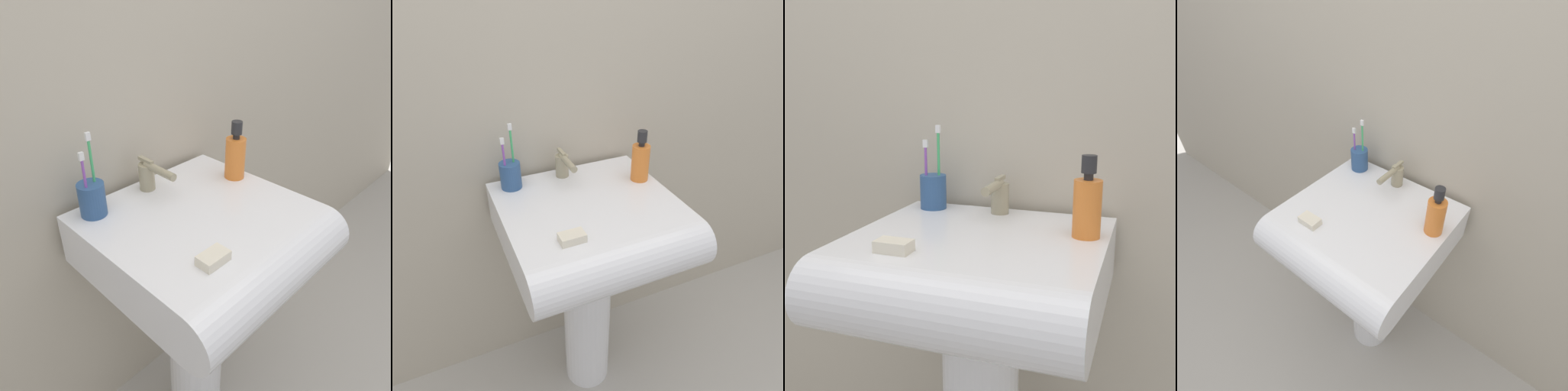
{
  "view_description": "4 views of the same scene",
  "coord_description": "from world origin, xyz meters",
  "views": [
    {
      "loc": [
        -0.6,
        -0.59,
        1.41
      ],
      "look_at": [
        -0.01,
        -0.01,
        0.92
      ],
      "focal_mm": 35.0,
      "sensor_mm": 36.0,
      "label": 1
    },
    {
      "loc": [
        -0.41,
        -0.92,
        1.51
      ],
      "look_at": [
        -0.01,
        -0.02,
        0.9
      ],
      "focal_mm": 35.0,
      "sensor_mm": 36.0,
      "label": 2
    },
    {
      "loc": [
        0.34,
        -0.97,
        1.18
      ],
      "look_at": [
        -0.0,
        0.01,
        0.95
      ],
      "focal_mm": 45.0,
      "sensor_mm": 36.0,
      "label": 3
    },
    {
      "loc": [
        0.49,
        -0.61,
        1.59
      ],
      "look_at": [
        0.0,
        0.01,
        0.93
      ],
      "focal_mm": 28.0,
      "sensor_mm": 36.0,
      "label": 4
    }
  ],
  "objects": [
    {
      "name": "toothbrush_cup",
      "position": [
        -0.19,
        0.18,
        0.91
      ],
      "size": [
        0.07,
        0.07,
        0.22
      ],
      "color": "#2D5184",
      "rests_on": "sink_basin"
    },
    {
      "name": "sink_basin",
      "position": [
        0.0,
        -0.06,
        0.79
      ],
      "size": [
        0.54,
        0.54,
        0.15
      ],
      "color": "white",
      "rests_on": "sink_pedestal"
    },
    {
      "name": "sink_pedestal",
      "position": [
        0.0,
        0.0,
        0.36
      ],
      "size": [
        0.18,
        0.18,
        0.72
      ],
      "primitive_type": "cylinder",
      "color": "white",
      "rests_on": "ground"
    },
    {
      "name": "bar_soap",
      "position": [
        -0.12,
        -0.17,
        0.88
      ],
      "size": [
        0.07,
        0.04,
        0.02
      ],
      "primitive_type": "cube",
      "color": "silver",
      "rests_on": "sink_basin"
    },
    {
      "name": "soap_bottle",
      "position": [
        0.22,
        0.05,
        0.94
      ],
      "size": [
        0.06,
        0.06,
        0.18
      ],
      "color": "orange",
      "rests_on": "sink_basin"
    },
    {
      "name": "wall_back",
      "position": [
        0.0,
        0.28,
        1.2
      ],
      "size": [
        5.0,
        0.05,
        2.4
      ],
      "primitive_type": "cube",
      "color": "#B7AD99",
      "rests_on": "ground"
    },
    {
      "name": "ground_plane",
      "position": [
        0.0,
        0.0,
        0.0
      ],
      "size": [
        6.0,
        6.0,
        0.0
      ],
      "primitive_type": "plane",
      "color": "#ADA89E",
      "rests_on": "ground"
    },
    {
      "name": "faucet",
      "position": [
        -0.01,
        0.17,
        0.92
      ],
      "size": [
        0.05,
        0.14,
        0.1
      ],
      "color": "tan",
      "rests_on": "sink_basin"
    }
  ]
}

